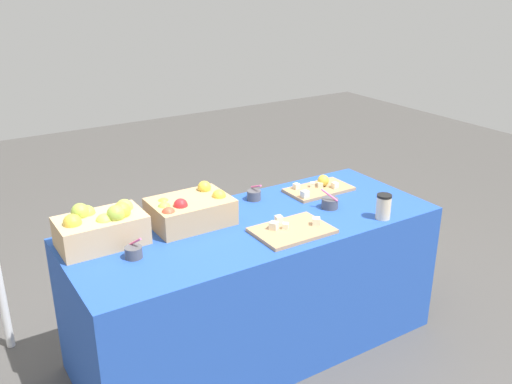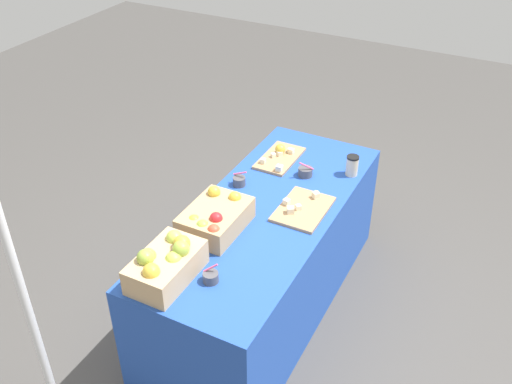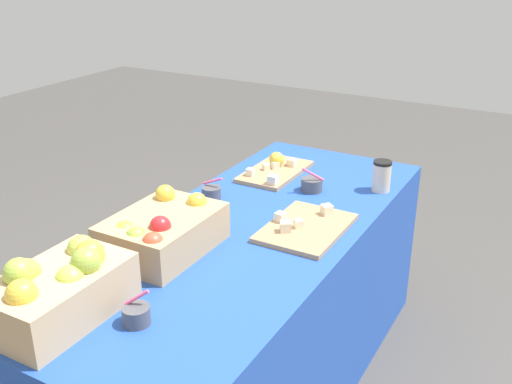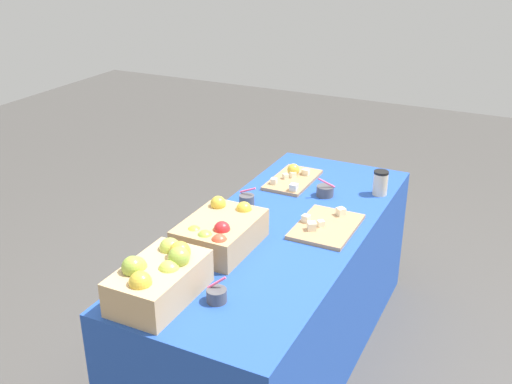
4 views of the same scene
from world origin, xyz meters
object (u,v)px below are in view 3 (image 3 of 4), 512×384
at_px(sample_bowl_near, 211,193).
at_px(sample_bowl_mid, 136,315).
at_px(apple_crate_left, 59,289).
at_px(apple_crate_middle, 162,231).
at_px(coffee_cup, 382,176).
at_px(sample_bowl_far, 312,185).
at_px(cutting_board_front, 305,227).
at_px(cutting_board_back, 275,169).

bearing_deg(sample_bowl_near, sample_bowl_mid, -160.61).
xyz_separation_m(apple_crate_left, sample_bowl_near, (0.88, 0.08, -0.06)).
bearing_deg(apple_crate_middle, sample_bowl_mid, -152.67).
relative_size(sample_bowl_mid, coffee_cup, 0.76).
height_order(sample_bowl_far, coffee_cup, coffee_cup).
bearing_deg(cutting_board_front, coffee_cup, -13.66).
relative_size(sample_bowl_far, coffee_cup, 0.85).
xyz_separation_m(cutting_board_back, sample_bowl_far, (-0.11, -0.23, 0.01)).
height_order(apple_crate_middle, sample_bowl_far, apple_crate_middle).
height_order(apple_crate_middle, cutting_board_front, apple_crate_middle).
bearing_deg(coffee_cup, apple_crate_left, 159.72).
relative_size(apple_crate_middle, sample_bowl_mid, 3.96).
distance_m(sample_bowl_near, coffee_cup, 0.71).
bearing_deg(cutting_board_front, cutting_board_back, 38.46).
relative_size(apple_crate_middle, cutting_board_back, 1.04).
xyz_separation_m(apple_crate_middle, sample_bowl_near, (0.44, 0.09, -0.04)).
bearing_deg(apple_crate_left, sample_bowl_far, -11.29).
relative_size(apple_crate_middle, cutting_board_front, 1.06).
relative_size(cutting_board_back, sample_bowl_near, 3.91).
xyz_separation_m(sample_bowl_near, coffee_cup, (0.43, -0.56, 0.04)).
bearing_deg(cutting_board_front, sample_bowl_near, 82.02).
height_order(cutting_board_front, coffee_cup, coffee_cup).
xyz_separation_m(sample_bowl_mid, sample_bowl_far, (1.09, -0.03, 0.00)).
bearing_deg(apple_crate_left, coffee_cup, -20.28).
distance_m(apple_crate_left, cutting_board_front, 0.90).
xyz_separation_m(apple_crate_left, cutting_board_front, (0.82, -0.36, -0.08)).
bearing_deg(sample_bowl_mid, apple_crate_middle, 27.33).
bearing_deg(coffee_cup, sample_bowl_mid, 167.20).
relative_size(apple_crate_middle, coffee_cup, 3.01).
bearing_deg(sample_bowl_far, apple_crate_left, 168.71).
bearing_deg(coffee_cup, apple_crate_middle, 151.34).
height_order(cutting_board_back, sample_bowl_far, sample_bowl_far).
xyz_separation_m(apple_crate_middle, coffee_cup, (0.86, -0.47, -0.01)).
relative_size(apple_crate_left, sample_bowl_mid, 3.99).
bearing_deg(cutting_board_front, apple_crate_middle, 136.72).
distance_m(sample_bowl_near, sample_bowl_mid, 0.86).
bearing_deg(cutting_board_front, sample_bowl_far, 20.97).
bearing_deg(cutting_board_back, sample_bowl_near, 167.39).
height_order(apple_crate_left, cutting_board_back, apple_crate_left).
height_order(apple_crate_left, sample_bowl_near, apple_crate_left).
relative_size(cutting_board_back, coffee_cup, 2.90).
xyz_separation_m(cutting_board_front, sample_bowl_mid, (-0.75, 0.16, 0.02)).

